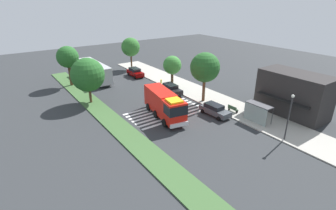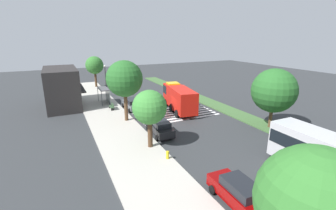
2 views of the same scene
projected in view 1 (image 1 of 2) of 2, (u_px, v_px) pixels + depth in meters
ground_plane at (166, 112)px, 37.70m from camera, size 120.00×120.00×0.00m
sidewalk at (211, 98)px, 42.51m from camera, size 60.00×5.73×0.14m
median_strip at (117, 126)px, 33.55m from camera, size 60.00×3.00×0.14m
crosswalk at (166, 112)px, 37.64m from camera, size 5.85×11.25×0.01m
fire_truck at (165, 104)px, 35.21m from camera, size 9.42×4.03×3.69m
parked_car_west at (135, 72)px, 53.95m from camera, size 4.72×2.17×1.77m
parked_car_mid at (171, 89)px, 44.31m from camera, size 4.83×2.24×1.72m
parked_car_east at (215, 110)px, 36.33m from camera, size 4.76×2.15×1.64m
transit_bus at (95, 70)px, 50.94m from camera, size 11.75×2.87×3.58m
bus_stop_shelter at (257, 110)px, 33.81m from camera, size 3.50×1.40×2.46m
bench_near_shelter at (233, 109)px, 37.31m from camera, size 1.60×0.50×0.90m
street_lamp at (289, 113)px, 28.92m from camera, size 0.36×0.36×5.63m
storefront_building at (293, 94)px, 35.94m from camera, size 9.37×5.49×6.08m
sidewalk_tree_far_west at (131, 47)px, 57.83m from camera, size 4.17×4.17×7.02m
sidewalk_tree_west at (172, 65)px, 46.18m from camera, size 3.33×3.33×5.76m
sidewalk_tree_center at (205, 68)px, 39.23m from camera, size 4.58×4.58×7.78m
median_tree_far_west at (68, 57)px, 46.54m from camera, size 3.93×3.93×7.33m
median_tree_west at (88, 75)px, 39.03m from camera, size 5.15×5.15×7.09m
fire_hydrant at (161, 81)px, 49.56m from camera, size 0.28×0.28×0.70m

